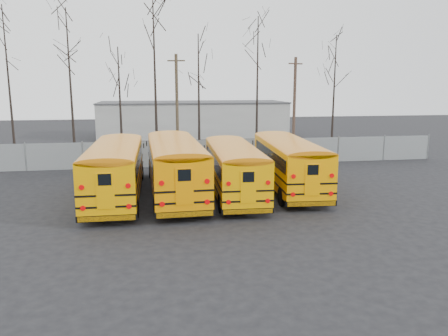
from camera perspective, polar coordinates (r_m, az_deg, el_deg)
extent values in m
plane|color=black|center=(22.19, -1.59, -5.39)|extent=(120.00, 120.00, 0.00)
cube|color=gray|center=(33.64, -4.35, 1.95)|extent=(40.00, 0.04, 2.00)
cube|color=#B6B7B1|center=(53.49, -4.10, 6.37)|extent=(22.00, 8.00, 4.00)
cylinder|color=black|center=(21.34, -17.77, -5.16)|extent=(0.30, 1.03, 1.02)
cylinder|color=black|center=(21.09, -11.53, -5.04)|extent=(0.30, 1.03, 1.02)
cylinder|color=black|center=(29.64, -15.26, -0.59)|extent=(0.30, 1.03, 1.02)
cylinder|color=black|center=(29.46, -10.78, -0.46)|extent=(0.30, 1.03, 1.02)
cube|color=#F19F00|center=(24.13, -14.03, -0.19)|extent=(2.65, 9.55, 2.41)
cube|color=#F19F00|center=(29.78, -13.02, 0.57)|extent=(2.32, 1.76, 1.02)
cube|color=black|center=(23.84, -14.13, 0.99)|extent=(2.68, 8.53, 0.72)
cube|color=black|center=(25.13, -13.78, -1.47)|extent=(2.69, 11.32, 0.09)
cube|color=black|center=(25.03, -13.83, -0.33)|extent=(2.69, 11.32, 0.09)
cube|color=black|center=(19.92, -15.04, -6.30)|extent=(2.63, 0.25, 0.29)
cube|color=black|center=(30.69, -12.87, -0.19)|extent=(2.46, 0.23, 0.27)
cube|color=#F19F00|center=(19.49, -15.25, -2.94)|extent=(0.77, 0.05, 1.59)
cylinder|color=#B20505|center=(19.80, -17.96, -5.03)|extent=(0.23, 0.04, 0.23)
cylinder|color=#B20505|center=(19.58, -12.31, -4.92)|extent=(0.23, 0.04, 0.23)
cylinder|color=#B20505|center=(19.58, -18.12, -2.43)|extent=(0.23, 0.04, 0.23)
cylinder|color=#B20505|center=(19.35, -12.42, -2.29)|extent=(0.23, 0.04, 0.23)
cylinder|color=black|center=(21.09, -8.79, -4.89)|extent=(0.33, 1.07, 1.06)
cylinder|color=black|center=(21.30, -2.30, -4.61)|extent=(0.33, 1.07, 1.06)
cylinder|color=black|center=(29.78, -9.48, -0.26)|extent=(0.33, 1.07, 1.06)
cylinder|color=black|center=(29.92, -4.89, -0.10)|extent=(0.33, 1.07, 1.06)
cube|color=orange|center=(24.23, -6.37, 0.27)|extent=(2.94, 9.95, 2.50)
cube|color=orange|center=(30.09, -7.25, 0.95)|extent=(2.44, 1.87, 1.06)
cube|color=black|center=(23.93, -6.35, 1.49)|extent=(2.95, 8.89, 0.74)
cube|color=black|center=(25.27, -6.50, -1.08)|extent=(3.03, 11.78, 0.10)
cube|color=black|center=(25.16, -6.53, 0.11)|extent=(3.03, 11.78, 0.10)
cube|color=black|center=(19.86, -5.14, -5.97)|extent=(2.72, 0.31, 0.30)
cube|color=black|center=(31.03, -7.33, 0.15)|extent=(2.55, 0.29, 0.28)
cube|color=orange|center=(19.41, -5.17, -2.47)|extent=(0.80, 0.07, 1.65)
cylinder|color=#B20505|center=(19.52, -8.08, -4.71)|extent=(0.23, 0.05, 0.23)
cylinder|color=#B20505|center=(19.71, -2.20, -4.45)|extent=(0.23, 0.05, 0.23)
cylinder|color=#B20505|center=(19.29, -8.16, -1.98)|extent=(0.23, 0.05, 0.23)
cylinder|color=#B20505|center=(19.48, -2.22, -1.74)|extent=(0.23, 0.05, 0.23)
cylinder|color=black|center=(21.42, -0.35, -4.65)|extent=(0.31, 0.97, 0.96)
cylinder|color=black|center=(21.77, 5.37, -4.44)|extent=(0.31, 0.97, 0.96)
cylinder|color=black|center=(29.25, -2.19, -0.42)|extent=(0.31, 0.97, 0.96)
cylinder|color=black|center=(29.51, 2.02, -0.32)|extent=(0.31, 0.97, 0.96)
cube|color=#F7A400|center=(24.32, 1.34, -0.03)|extent=(2.76, 9.04, 2.26)
cube|color=#F7A400|center=(29.60, -0.15, 0.67)|extent=(2.23, 1.72, 0.96)
cube|color=black|center=(24.04, 1.41, 1.07)|extent=(2.76, 8.08, 0.67)
cube|color=black|center=(25.26, 1.06, -1.23)|extent=(2.85, 10.70, 0.09)
cube|color=black|center=(25.16, 1.07, -0.16)|extent=(2.85, 10.70, 0.09)
cube|color=black|center=(20.40, 3.12, -5.61)|extent=(2.47, 0.31, 0.27)
cube|color=black|center=(30.45, -0.33, -0.05)|extent=(2.32, 0.28, 0.25)
cube|color=#F7A400|center=(20.00, 3.20, -2.52)|extent=(0.72, 0.07, 1.49)
cylinder|color=#B20505|center=(20.02, 0.60, -4.48)|extent=(0.21, 0.05, 0.21)
cylinder|color=#B20505|center=(20.33, 5.73, -4.29)|extent=(0.21, 0.05, 0.21)
cylinder|color=#B20505|center=(19.81, 0.61, -2.07)|extent=(0.21, 0.05, 0.21)
cylinder|color=#B20505|center=(20.13, 5.78, -1.91)|extent=(0.21, 0.05, 0.21)
cylinder|color=black|center=(22.88, 7.62, -3.68)|extent=(0.34, 1.02, 1.00)
cylinder|color=black|center=(23.50, 13.02, -3.48)|extent=(0.34, 1.02, 1.00)
cylinder|color=black|center=(30.94, 4.05, 0.23)|extent=(0.34, 1.02, 1.00)
cylinder|color=black|center=(31.40, 8.13, 0.30)|extent=(0.34, 1.02, 1.00)
cube|color=#FF9E00|center=(25.99, 8.48, 0.72)|extent=(3.08, 9.46, 2.36)
cube|color=#FF9E00|center=(31.40, 5.99, 1.28)|extent=(2.36, 1.84, 1.00)
cube|color=black|center=(25.71, 8.62, 1.79)|extent=(3.06, 8.46, 0.70)
cube|color=black|center=(26.94, 7.99, -0.48)|extent=(3.21, 11.19, 0.09)
cube|color=black|center=(26.84, 8.02, 0.57)|extent=(3.21, 11.19, 0.09)
cube|color=black|center=(21.97, 11.29, -4.55)|extent=(2.58, 0.38, 0.28)
cube|color=black|center=(32.27, 5.69, 0.56)|extent=(2.41, 0.35, 0.26)
cube|color=#FF9E00|center=(21.59, 11.49, -1.54)|extent=(0.75, 0.09, 1.55)
cylinder|color=#B20505|center=(21.48, 9.00, -3.44)|extent=(0.22, 0.05, 0.22)
cylinder|color=#B20505|center=(22.03, 13.80, -3.26)|extent=(0.22, 0.05, 0.22)
cylinder|color=#B20505|center=(21.27, 9.07, -1.09)|extent=(0.22, 0.05, 0.22)
cylinder|color=#B20505|center=(21.83, 13.91, -0.97)|extent=(0.22, 0.05, 0.22)
cylinder|color=#493B29|center=(39.71, -6.16, 8.24)|extent=(0.27, 0.27, 8.82)
cube|color=#493B29|center=(39.72, -6.28, 13.76)|extent=(1.55, 0.51, 0.12)
cylinder|color=#483328|center=(39.93, 9.17, 7.98)|extent=(0.27, 0.27, 8.55)
cube|color=#483328|center=(39.92, 9.33, 13.30)|extent=(1.45, 0.67, 0.11)
cone|color=black|center=(39.47, -26.28, 9.70)|extent=(0.26, 0.26, 12.30)
cone|color=black|center=(37.15, -19.40, 9.96)|extent=(0.26, 0.26, 12.00)
cone|color=black|center=(38.30, -13.41, 8.24)|extent=(0.26, 0.26, 9.26)
cone|color=black|center=(35.49, -8.98, 10.85)|extent=(0.26, 0.26, 12.52)
cone|color=black|center=(37.82, -3.31, 9.31)|extent=(0.26, 0.26, 10.35)
cone|color=black|center=(38.49, 4.36, 10.43)|extent=(0.26, 0.26, 11.84)
cone|color=black|center=(40.90, 14.14, 9.20)|extent=(0.26, 0.26, 10.46)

